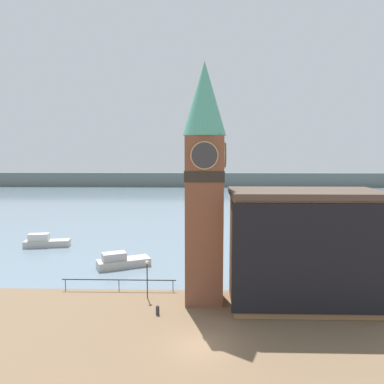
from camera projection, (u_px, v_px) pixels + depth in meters
ground_plane at (199, 346)px, 25.68m from camera, size 160.00×160.00×0.00m
water at (201, 202)px, 95.34m from camera, size 160.00×120.00×0.00m
far_shoreline at (202, 180)px, 134.78m from camera, size 180.00×3.00×5.00m
pier_railing at (119, 281)px, 35.60m from camera, size 10.93×0.08×1.09m
clock_tower at (204, 177)px, 32.21m from camera, size 3.72×3.72×20.74m
pier_building at (304, 249)px, 31.69m from camera, size 12.61×6.17×10.02m
boat_near at (122, 261)px, 42.80m from camera, size 6.30×4.44×1.76m
boat_far at (45, 242)px, 51.73m from camera, size 6.24×2.65×1.84m
mooring_bollard_near at (158, 310)px, 30.47m from camera, size 0.31×0.31×0.76m
lamp_post at (147, 272)px, 33.63m from camera, size 0.32×0.32×3.49m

